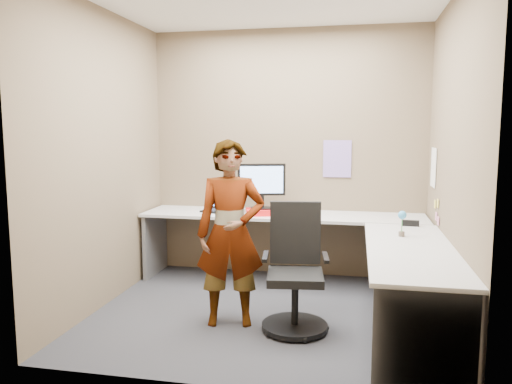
% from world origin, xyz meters
% --- Properties ---
extents(ground, '(3.00, 3.00, 0.00)m').
position_xyz_m(ground, '(0.00, 0.00, 0.00)').
color(ground, '#27282C').
rests_on(ground, ground).
extents(wall_back, '(3.00, 0.00, 3.00)m').
position_xyz_m(wall_back, '(0.00, 1.30, 1.35)').
color(wall_back, brown).
rests_on(wall_back, ground).
extents(wall_right, '(0.00, 2.70, 2.70)m').
position_xyz_m(wall_right, '(1.50, 0.00, 1.35)').
color(wall_right, brown).
rests_on(wall_right, ground).
extents(wall_left, '(0.00, 2.70, 2.70)m').
position_xyz_m(wall_left, '(-1.50, 0.00, 1.35)').
color(wall_left, brown).
rests_on(wall_left, ground).
extents(desk, '(2.98, 2.58, 0.73)m').
position_xyz_m(desk, '(0.44, 0.39, 0.59)').
color(desk, silver).
rests_on(desk, ground).
extents(paper_ream, '(0.36, 0.30, 0.06)m').
position_xyz_m(paper_ream, '(-0.21, 0.87, 0.76)').
color(paper_ream, red).
rests_on(paper_ream, desk).
extents(monitor, '(0.49, 0.20, 0.47)m').
position_xyz_m(monitor, '(-0.21, 0.89, 1.07)').
color(monitor, black).
rests_on(monitor, paper_ream).
extents(laptop, '(0.40, 0.36, 0.24)m').
position_xyz_m(laptop, '(-0.68, 1.01, 0.79)').
color(laptop, black).
rests_on(laptop, desk).
extents(trackball_mouse, '(0.12, 0.08, 0.07)m').
position_xyz_m(trackball_mouse, '(-0.35, 0.86, 0.76)').
color(trackball_mouse, '#B7B7BC').
rests_on(trackball_mouse, desk).
extents(origami, '(0.10, 0.10, 0.06)m').
position_xyz_m(origami, '(0.19, 0.75, 0.76)').
color(origami, white).
rests_on(origami, desk).
extents(stapler, '(0.15, 0.05, 0.05)m').
position_xyz_m(stapler, '(1.26, 0.55, 0.76)').
color(stapler, black).
rests_on(stapler, desk).
extents(flower, '(0.07, 0.07, 0.22)m').
position_xyz_m(flower, '(1.14, 0.08, 0.87)').
color(flower, brown).
rests_on(flower, desk).
extents(calendar_purple, '(0.30, 0.01, 0.40)m').
position_xyz_m(calendar_purple, '(0.55, 1.29, 1.30)').
color(calendar_purple, '#846BB7').
rests_on(calendar_purple, wall_back).
extents(calendar_white, '(0.01, 0.28, 0.38)m').
position_xyz_m(calendar_white, '(1.49, 0.90, 1.25)').
color(calendar_white, white).
rests_on(calendar_white, wall_right).
extents(sticky_note_a, '(0.01, 0.07, 0.07)m').
position_xyz_m(sticky_note_a, '(1.49, 0.55, 0.95)').
color(sticky_note_a, '#F2E059').
rests_on(sticky_note_a, wall_right).
extents(sticky_note_b, '(0.01, 0.07, 0.07)m').
position_xyz_m(sticky_note_b, '(1.49, 0.60, 0.82)').
color(sticky_note_b, pink).
rests_on(sticky_note_b, wall_right).
extents(sticky_note_c, '(0.01, 0.07, 0.07)m').
position_xyz_m(sticky_note_c, '(1.49, 0.48, 0.80)').
color(sticky_note_c, pink).
rests_on(sticky_note_c, wall_right).
extents(sticky_note_d, '(0.01, 0.07, 0.07)m').
position_xyz_m(sticky_note_d, '(1.49, 0.70, 0.92)').
color(sticky_note_d, '#F2E059').
rests_on(sticky_note_d, wall_right).
extents(office_chair, '(0.55, 0.53, 1.01)m').
position_xyz_m(office_chair, '(0.29, -0.26, 0.41)').
color(office_chair, black).
rests_on(office_chair, ground).
extents(person, '(0.63, 0.48, 1.54)m').
position_xyz_m(person, '(-0.25, -0.26, 0.77)').
color(person, '#999399').
rests_on(person, ground).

